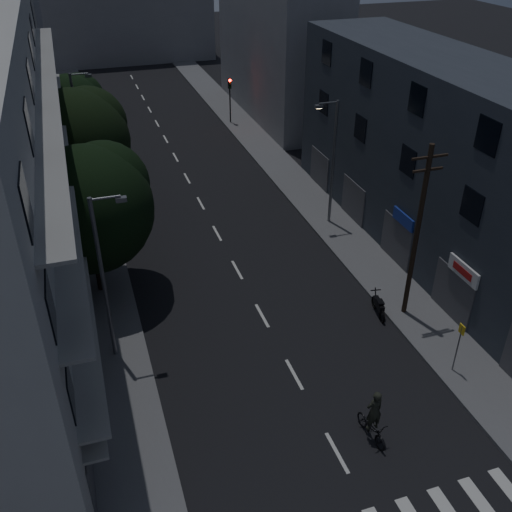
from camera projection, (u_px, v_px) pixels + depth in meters
ground at (199, 200)px, 40.44m from camera, size 160.00×160.00×0.00m
sidewalk_left at (91, 215)px, 38.41m from camera, size 3.00×90.00×0.15m
sidewalk_right at (297, 186)px, 42.38m from camera, size 3.00×90.00×0.15m
lane_markings at (181, 167)px, 45.48m from camera, size 0.15×60.50×0.01m
building_right at (449, 165)px, 31.83m from camera, size 6.19×28.00×11.00m
building_far_left at (7, 32)px, 51.63m from camera, size 6.00×20.00×16.00m
building_far_right at (278, 45)px, 53.92m from camera, size 6.00×20.00×13.00m
building_far_end at (118, 20)px, 74.15m from camera, size 24.00×8.00×10.00m
tree_near at (89, 204)px, 28.38m from camera, size 6.52×6.52×8.04m
tree_mid at (76, 140)px, 35.46m from camera, size 6.86×6.86×8.44m
tree_far at (72, 107)px, 44.68m from camera, size 5.45×5.45×6.73m
traffic_signal_far_right at (230, 91)px, 52.86m from camera, size 0.28×0.37×4.10m
traffic_signal_far_left at (86, 109)px, 48.35m from camera, size 0.28×0.37×4.10m
street_lamp_left_near at (105, 273)px, 24.16m from camera, size 1.51×0.25×8.00m
street_lamp_right at (332, 158)px, 35.13m from camera, size 1.51×0.25×8.00m
street_lamp_left_far at (80, 124)px, 40.48m from camera, size 1.51×0.25×8.00m
utility_pole at (417, 231)px, 26.72m from camera, size 1.80×0.24×9.00m
bus_stop_sign at (459, 340)px, 24.63m from camera, size 0.06×0.35×2.52m
motorcycle at (378, 306)px, 29.00m from camera, size 0.59×1.88×1.21m
cyclist at (372, 422)px, 22.09m from camera, size 0.84×1.96×2.41m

